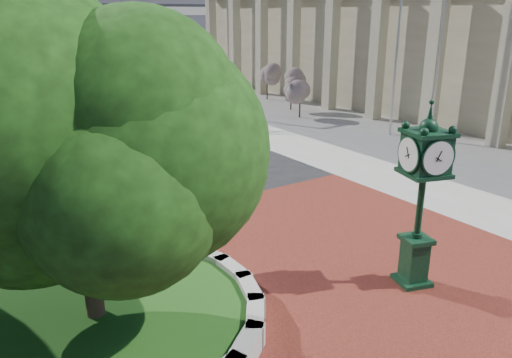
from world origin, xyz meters
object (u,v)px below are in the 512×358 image
object	(u,v)px
post_clock	(422,190)
parked_car	(64,79)
flagpole_b	(443,25)
street_lamp_near	(128,28)
street_lamp_far	(12,18)
flagpole_a	(400,21)

from	to	relation	value
post_clock	parked_car	size ratio (longest dim) A/B	0.94
post_clock	flagpole_b	bearing A→B (deg)	36.20
flagpole_b	street_lamp_near	size ratio (longest dim) A/B	1.23
flagpole_b	street_lamp_far	size ratio (longest dim) A/B	1.10
post_clock	parked_car	distance (m)	38.81
parked_car	street_lamp_far	xyz separation A→B (m)	(-3.12, 2.25, 4.99)
parked_car	flagpole_a	world-z (taller)	flagpole_a
parked_car	street_lamp_near	distance (m)	12.18
parked_car	flagpole_b	xyz separation A→B (m)	(11.64, -29.07, 4.79)
street_lamp_near	flagpole_a	bearing A→B (deg)	-64.87
street_lamp_near	parked_car	bearing A→B (deg)	99.80
post_clock	flagpole_b	world-z (taller)	flagpole_b
flagpole_b	street_lamp_near	world-z (taller)	flagpole_b
parked_car	flagpole_a	bearing A→B (deg)	-69.20
street_lamp_near	flagpole_b	bearing A→B (deg)	-61.52
street_lamp_near	street_lamp_far	size ratio (longest dim) A/B	0.90
post_clock	street_lamp_far	bearing A→B (deg)	92.17
flagpole_b	street_lamp_far	xyz separation A→B (m)	(-14.76, 31.33, 0.20)
flagpole_a	street_lamp_near	size ratio (longest dim) A/B	1.28
flagpole_a	flagpole_b	bearing A→B (deg)	-32.07
street_lamp_far	parked_car	bearing A→B (deg)	-35.83
flagpole_b	street_lamp_near	bearing A→B (deg)	118.48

